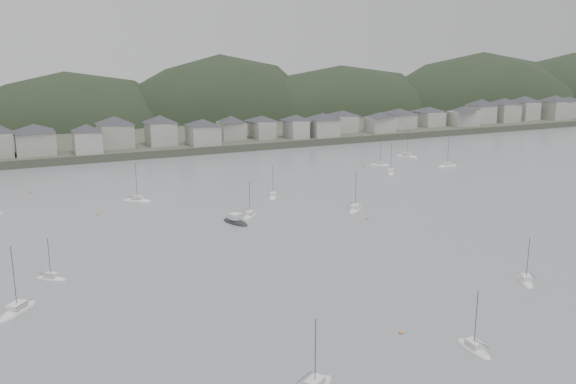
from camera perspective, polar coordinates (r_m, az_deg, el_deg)
ground at (r=100.73m, az=18.89°, el=-12.33°), size 900.00×900.00×0.00m
far_shore_land at (r=367.16m, az=-14.84°, el=6.50°), size 900.00×250.00×3.00m
forested_ridge at (r=344.89m, az=-13.14°, el=4.03°), size 851.55×103.94×102.57m
waterfront_town at (r=275.18m, az=-0.05°, el=6.29°), size 451.48×28.46×12.92m
sailboat_lead at (r=177.61m, az=-13.67°, el=-0.80°), size 8.61×7.26×11.78m
moored_fleet at (r=146.69m, az=2.11°, el=-3.40°), size 267.05×159.73×13.41m
motor_launch_far at (r=152.51m, az=-4.85°, el=-2.74°), size 5.61×9.23×4.06m
mooring_buoys at (r=146.58m, az=2.02°, el=-3.42°), size 173.57×128.41×0.70m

